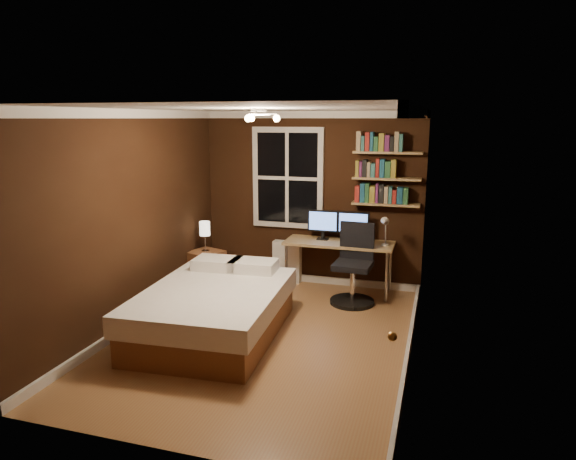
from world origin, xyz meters
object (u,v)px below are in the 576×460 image
(bed, at_px, (214,310))
(desk_lamp, at_px, (385,231))
(desk, at_px, (339,246))
(monitor_left, at_px, (323,225))
(nightstand, at_px, (206,269))
(office_chair, at_px, (354,273))
(monitor_right, at_px, (353,227))
(bedside_lamp, at_px, (205,237))
(radiator, at_px, (287,262))

(bed, bearing_deg, desk_lamp, 43.16)
(bed, xyz_separation_m, desk_lamp, (1.68, 1.77, 0.64))
(desk, relative_size, monitor_left, 3.44)
(nightstand, bearing_deg, office_chair, 19.57)
(monitor_left, distance_m, monitor_right, 0.43)
(bedside_lamp, bearing_deg, nightstand, 0.00)
(bedside_lamp, relative_size, desk, 0.29)
(desk_lamp, bearing_deg, monitor_left, 168.22)
(monitor_left, xyz_separation_m, office_chair, (0.53, -0.47, -0.52))
(monitor_left, xyz_separation_m, desk_lamp, (0.89, -0.19, 0.01))
(bed, distance_m, radiator, 2.09)
(bed, distance_m, nightstand, 1.70)
(desk, xyz_separation_m, monitor_left, (-0.25, 0.08, 0.27))
(bed, relative_size, bedside_lamp, 4.82)
(bed, xyz_separation_m, radiator, (0.23, 2.07, 0.02))
(bed, bearing_deg, monitor_left, 64.60)
(bedside_lamp, bearing_deg, bed, -61.22)
(radiator, bearing_deg, monitor_right, -6.58)
(monitor_left, height_order, office_chair, monitor_left)
(radiator, distance_m, office_chair, 1.25)
(radiator, xyz_separation_m, monitor_right, (1.00, -0.11, 0.62))
(radiator, relative_size, desk_lamp, 1.42)
(bed, height_order, office_chair, office_chair)
(desk, bearing_deg, bed, -118.96)
(radiator, distance_m, desk_lamp, 1.61)
(desk, relative_size, desk_lamp, 3.43)
(monitor_left, distance_m, office_chair, 0.88)
(radiator, height_order, desk_lamp, desk_lamp)
(bed, bearing_deg, desk, 57.63)
(bed, distance_m, office_chair, 1.99)
(radiator, bearing_deg, bedside_lamp, -150.90)
(radiator, xyz_separation_m, desk_lamp, (1.45, -0.30, 0.63))
(monitor_right, bearing_deg, bed, -121.96)
(bedside_lamp, distance_m, monitor_left, 1.68)
(monitor_left, bearing_deg, bedside_lamp, -163.82)
(nightstand, height_order, monitor_left, monitor_left)
(bedside_lamp, relative_size, radiator, 0.70)
(desk, height_order, monitor_right, monitor_right)
(bedside_lamp, xyz_separation_m, desk_lamp, (2.50, 0.28, 0.18))
(radiator, distance_m, desk, 0.91)
(bedside_lamp, height_order, monitor_left, monitor_left)
(bed, relative_size, monitor_left, 4.78)
(bedside_lamp, xyz_separation_m, monitor_right, (2.04, 0.47, 0.17))
(bed, height_order, desk_lamp, desk_lamp)
(desk, bearing_deg, nightstand, -168.12)
(bedside_lamp, height_order, office_chair, office_chair)
(monitor_right, bearing_deg, office_chair, -78.06)
(nightstand, bearing_deg, desk, 31.59)
(desk, relative_size, office_chair, 1.43)
(desk, xyz_separation_m, monitor_right, (0.18, 0.08, 0.27))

